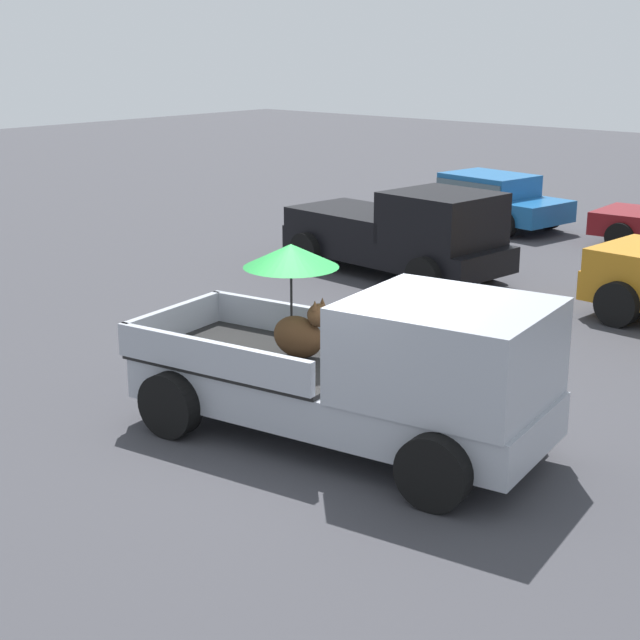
{
  "coord_description": "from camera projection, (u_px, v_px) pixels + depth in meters",
  "views": [
    {
      "loc": [
        6.93,
        -8.26,
        4.62
      ],
      "look_at": [
        -1.04,
        0.87,
        1.1
      ],
      "focal_mm": 54.64,
      "sensor_mm": 36.0,
      "label": 1
    }
  ],
  "objects": [
    {
      "name": "ground_plane",
      "position": [
        337.0,
        439.0,
        11.64
      ],
      "size": [
        80.0,
        80.0,
        0.0
      ],
      "primitive_type": "plane",
      "color": "#38383D"
    },
    {
      "name": "parked_sedan_far",
      "position": [
        487.0,
        197.0,
        24.66
      ],
      "size": [
        4.51,
        2.44,
        1.33
      ],
      "rotation": [
        0.0,
        0.0,
        3.0
      ],
      "color": "black",
      "rests_on": "ground"
    },
    {
      "name": "pickup_truck_red",
      "position": [
        403.0,
        233.0,
        19.39
      ],
      "size": [
        4.94,
        2.51,
        1.8
      ],
      "rotation": [
        0.0,
        0.0,
        -0.09
      ],
      "color": "black",
      "rests_on": "ground"
    },
    {
      "name": "pickup_truck_main",
      "position": [
        372.0,
        370.0,
        11.14
      ],
      "size": [
        5.27,
        2.85,
        2.26
      ],
      "rotation": [
        0.0,
        0.0,
        0.15
      ],
      "color": "black",
      "rests_on": "ground"
    }
  ]
}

